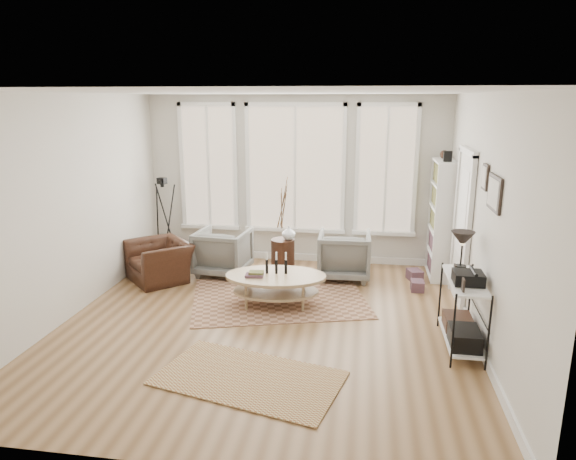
% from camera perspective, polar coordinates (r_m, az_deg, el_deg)
% --- Properties ---
extents(room, '(5.50, 5.54, 2.90)m').
position_cam_1_polar(room, '(6.35, -2.39, 1.64)').
color(room, '#926D47').
rests_on(room, ground).
extents(bay_window, '(4.14, 0.12, 2.24)m').
position_cam_1_polar(bay_window, '(8.93, 0.80, 6.55)').
color(bay_window, tan).
rests_on(bay_window, ground).
extents(door, '(0.09, 1.06, 2.22)m').
position_cam_1_polar(door, '(7.52, 18.82, 0.52)').
color(door, white).
rests_on(door, ground).
extents(bookcase, '(0.31, 0.85, 2.06)m').
position_cam_1_polar(bookcase, '(8.57, 16.66, 1.17)').
color(bookcase, white).
rests_on(bookcase, ground).
extents(low_shelf, '(0.38, 1.08, 1.30)m').
position_cam_1_polar(low_shelf, '(6.31, 18.85, -7.94)').
color(low_shelf, white).
rests_on(low_shelf, ground).
extents(wall_art, '(0.04, 0.88, 0.44)m').
position_cam_1_polar(wall_art, '(6.01, 21.71, 4.29)').
color(wall_art, black).
rests_on(wall_art, ground).
extents(rug_main, '(2.87, 2.44, 0.01)m').
position_cam_1_polar(rug_main, '(7.57, -1.03, -7.49)').
color(rug_main, brown).
rests_on(rug_main, ground).
extents(rug_runner, '(2.07, 1.47, 0.01)m').
position_cam_1_polar(rug_runner, '(5.56, -4.39, -16.06)').
color(rug_runner, brown).
rests_on(rug_runner, ground).
extents(coffee_table, '(1.48, 1.01, 0.65)m').
position_cam_1_polar(coffee_table, '(7.21, -1.44, -5.73)').
color(coffee_table, tan).
rests_on(coffee_table, ground).
extents(armchair_left, '(0.88, 0.90, 0.76)m').
position_cam_1_polar(armchair_left, '(8.52, -7.23, -2.42)').
color(armchair_left, slate).
rests_on(armchair_left, ground).
extents(armchair_right, '(0.83, 0.86, 0.76)m').
position_cam_1_polar(armchair_right, '(8.32, 6.27, -2.78)').
color(armchair_right, slate).
rests_on(armchair_right, ground).
extents(side_table, '(0.39, 0.39, 1.64)m').
position_cam_1_polar(side_table, '(8.37, -0.58, 0.29)').
color(side_table, '#351C12').
rests_on(side_table, ground).
extents(vase, '(0.25, 0.25, 0.23)m').
position_cam_1_polar(vase, '(8.39, 0.07, -0.29)').
color(vase, silver).
rests_on(vase, side_table).
extents(accent_chair, '(1.28, 1.28, 0.63)m').
position_cam_1_polar(accent_chair, '(8.45, -14.08, -3.37)').
color(accent_chair, '#351C12').
rests_on(accent_chair, ground).
extents(tripod_camera, '(0.53, 0.53, 1.51)m').
position_cam_1_polar(tripod_camera, '(9.26, -13.55, 0.67)').
color(tripod_camera, black).
rests_on(tripod_camera, ground).
extents(book_stack_near, '(0.27, 0.31, 0.17)m').
position_cam_1_polar(book_stack_near, '(8.51, 13.89, -4.86)').
color(book_stack_near, maroon).
rests_on(book_stack_near, ground).
extents(book_stack_far, '(0.19, 0.24, 0.16)m').
position_cam_1_polar(book_stack_far, '(8.06, 14.17, -6.01)').
color(book_stack_far, maroon).
rests_on(book_stack_far, ground).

